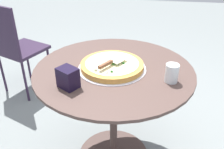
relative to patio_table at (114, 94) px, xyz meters
The scene contains 6 objects.
patio_table is the anchor object (origin of this frame).
pizza_on_tray 0.21m from the patio_table, behind, with size 0.41×0.41×0.05m.
pizza_server 0.25m from the patio_table, 108.47° to the right, with size 0.15×0.20×0.02m.
drinking_cup 0.42m from the patio_table, 15.86° to the right, with size 0.07×0.07×0.10m, color white.
napkin_dispenser 0.40m from the patio_table, 130.58° to the right, with size 0.10×0.08×0.11m, color black.
patio_chair_far 1.29m from the patio_table, 146.42° to the left, with size 0.51×0.51×0.94m.
Camera 1 is at (0.20, -1.32, 1.48)m, focal length 40.10 mm.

